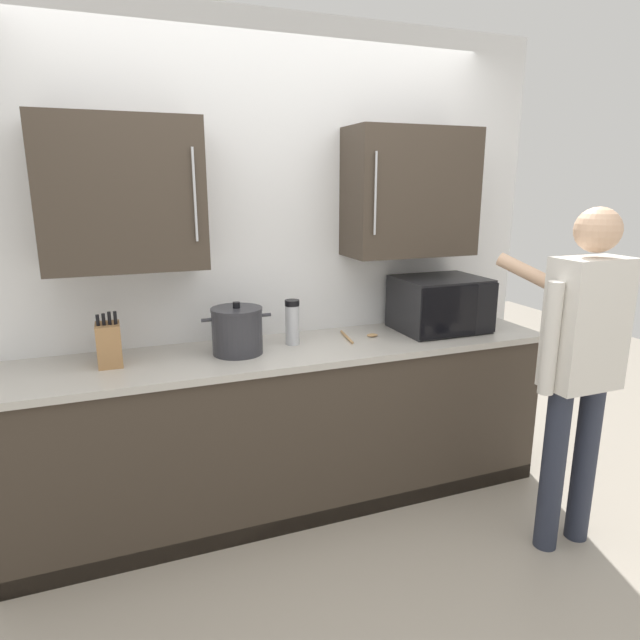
% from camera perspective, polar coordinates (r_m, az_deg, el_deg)
% --- Properties ---
extents(ground_plane, '(9.58, 9.58, 0.00)m').
position_cam_1_polar(ground_plane, '(2.64, 3.56, -27.51)').
color(ground_plane, '#9E9384').
extents(back_wall_tiled, '(3.26, 0.44, 2.61)m').
position_cam_1_polar(back_wall_tiled, '(3.05, -4.94, 7.72)').
color(back_wall_tiled, white).
rests_on(back_wall_tiled, ground_plane).
extents(counter_unit, '(2.92, 0.61, 0.91)m').
position_cam_1_polar(counter_unit, '(3.05, -3.01, -11.14)').
color(counter_unit, '#3D3328').
rests_on(counter_unit, ground_plane).
extents(microwave_oven, '(0.50, 0.41, 0.31)m').
position_cam_1_polar(microwave_oven, '(3.26, 12.12, 1.61)').
color(microwave_oven, black).
rests_on(microwave_oven, counter_unit).
extents(stock_pot, '(0.35, 0.26, 0.27)m').
position_cam_1_polar(stock_pot, '(2.79, -8.65, -1.10)').
color(stock_pot, '#2D2D33').
rests_on(stock_pot, counter_unit).
extents(thermos_flask, '(0.08, 0.08, 0.24)m').
position_cam_1_polar(thermos_flask, '(2.92, -2.91, -0.21)').
color(thermos_flask, '#B7BABF').
rests_on(thermos_flask, counter_unit).
extents(knife_block, '(0.11, 0.15, 0.27)m').
position_cam_1_polar(knife_block, '(2.77, -21.19, -2.37)').
color(knife_block, '#A37547').
rests_on(knife_block, counter_unit).
extents(wooden_spoon, '(0.21, 0.24, 0.02)m').
position_cam_1_polar(wooden_spoon, '(3.08, 4.14, -1.68)').
color(wooden_spoon, tan).
rests_on(wooden_spoon, counter_unit).
extents(person_figure, '(0.44, 0.60, 1.65)m').
position_cam_1_polar(person_figure, '(2.79, 25.54, -3.18)').
color(person_figure, '#282D3D').
rests_on(person_figure, ground_plane).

